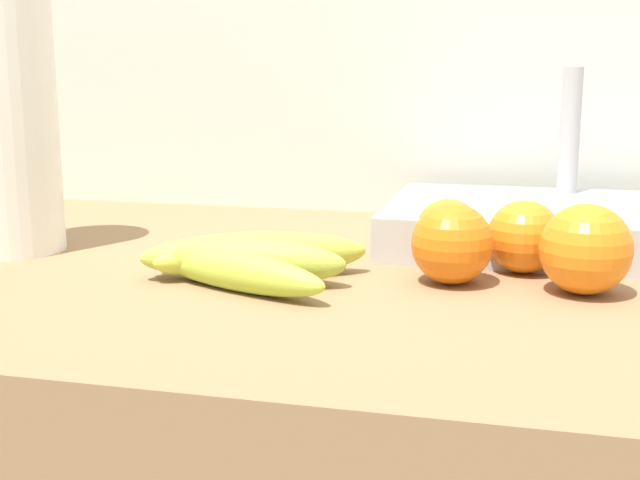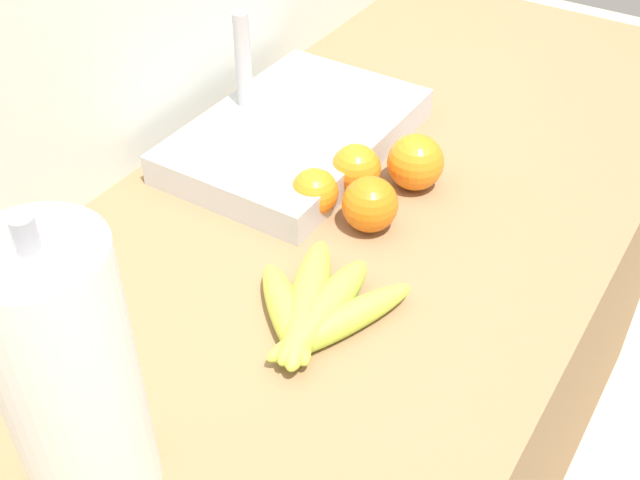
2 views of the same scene
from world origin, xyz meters
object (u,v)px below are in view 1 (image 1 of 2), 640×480
(orange_front, at_px, (452,244))
(orange_far_right, at_px, (586,249))
(banana_bunch, at_px, (244,259))
(orange_center, at_px, (524,237))
(sink_basin, at_px, (568,225))
(orange_right, at_px, (448,231))
(paper_towel_roll, at_px, (0,114))

(orange_front, bearing_deg, orange_far_right, -3.68)
(banana_bunch, bearing_deg, orange_center, 20.30)
(banana_bunch, relative_size, sink_basin, 0.55)
(orange_center, bearing_deg, sink_basin, 70.79)
(orange_center, xyz_separation_m, sink_basin, (0.05, 0.13, -0.01))
(orange_right, relative_size, orange_far_right, 0.82)
(sink_basin, bearing_deg, orange_far_right, -88.03)
(orange_front, bearing_deg, sink_basin, 60.09)
(orange_center, relative_size, sink_basin, 0.18)
(orange_front, bearing_deg, orange_center, 42.59)
(orange_center, xyz_separation_m, orange_front, (-0.06, -0.06, 0.00))
(banana_bunch, bearing_deg, orange_right, 32.72)
(banana_bunch, height_order, orange_center, orange_center)
(orange_center, bearing_deg, banana_bunch, -159.70)
(orange_right, bearing_deg, sink_basin, 42.63)
(orange_right, distance_m, paper_towel_roll, 0.49)
(orange_right, xyz_separation_m, sink_basin, (0.12, 0.11, -0.01))
(orange_front, height_order, sink_basin, sink_basin)
(orange_front, relative_size, paper_towel_roll, 0.23)
(orange_front, bearing_deg, paper_towel_roll, 176.96)
(banana_bunch, distance_m, orange_right, 0.21)
(orange_far_right, height_order, orange_center, orange_far_right)
(orange_right, height_order, orange_far_right, orange_far_right)
(orange_right, xyz_separation_m, orange_center, (0.07, -0.02, 0.00))
(orange_far_right, distance_m, orange_center, 0.09)
(orange_far_right, bearing_deg, banana_bunch, -174.84)
(orange_far_right, xyz_separation_m, orange_front, (-0.12, 0.01, -0.00))
(banana_bunch, relative_size, orange_front, 2.86)
(orange_center, xyz_separation_m, paper_towel_roll, (-0.54, -0.03, 0.11))
(orange_right, distance_m, sink_basin, 0.16)
(banana_bunch, xyz_separation_m, paper_towel_roll, (-0.29, 0.06, 0.13))
(orange_front, distance_m, sink_basin, 0.22)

